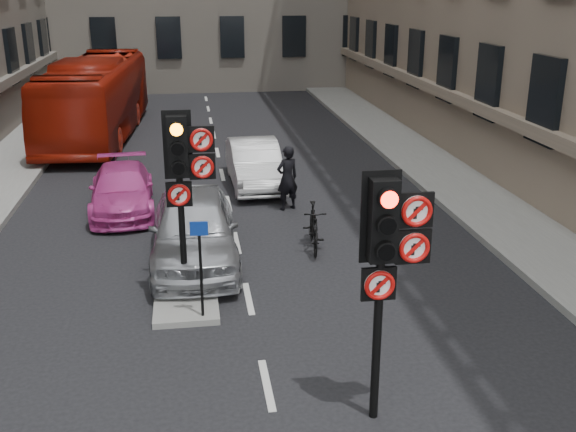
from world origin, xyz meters
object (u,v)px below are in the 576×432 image
object	(u,v)px
car_white	(255,164)
bus_red	(97,98)
motorcyclist	(287,178)
info_sign	(200,256)
car_silver	(194,228)
signal_far	(184,166)
car_pink	(122,190)
signal_near	(388,247)
motorcycle	(314,227)

from	to	relation	value
car_white	bus_red	distance (m)	9.47
car_white	motorcyclist	bearing A→B (deg)	-76.59
bus_red	info_sign	world-z (taller)	bus_red
car_white	info_sign	size ratio (longest dim) A/B	2.26
car_silver	motorcyclist	world-z (taller)	motorcyclist
bus_red	motorcyclist	distance (m)	11.81
signal_far	info_sign	world-z (taller)	signal_far
car_pink	info_sign	bearing A→B (deg)	-77.53
car_silver	motorcyclist	bearing A→B (deg)	52.88
signal_near	bus_red	bearing A→B (deg)	107.13
bus_red	motorcycle	distance (m)	14.49
signal_near	car_silver	xyz separation A→B (m)	(-2.47, 6.01, -1.80)
car_pink	info_sign	world-z (taller)	info_sign
motorcycle	car_white	bearing A→B (deg)	104.55
car_silver	signal_near	bearing A→B (deg)	-67.20
motorcyclist	info_sign	bearing A→B (deg)	45.64
info_sign	motorcyclist	bearing A→B (deg)	74.06
signal_near	car_silver	world-z (taller)	signal_near
motorcyclist	info_sign	world-z (taller)	info_sign
signal_near	info_sign	world-z (taller)	signal_near
signal_near	signal_far	distance (m)	4.77
motorcycle	info_sign	distance (m)	4.20
car_white	car_pink	bearing A→B (deg)	-155.28
car_pink	info_sign	size ratio (longest dim) A/B	2.22
car_silver	car_white	xyz separation A→B (m)	(1.90, 5.69, -0.11)
signal_near	signal_far	world-z (taller)	signal_far
car_silver	bus_red	bearing A→B (deg)	105.15
signal_far	bus_red	size ratio (longest dim) A/B	0.32
motorcycle	motorcyclist	xyz separation A→B (m)	(-0.17, 2.92, 0.35)
car_white	bus_red	xyz separation A→B (m)	(-5.42, 7.72, 0.87)
signal_near	car_white	distance (m)	11.87
motorcycle	info_sign	bearing A→B (deg)	-123.53
signal_near	car_pink	distance (m)	10.95
car_white	signal_far	bearing A→B (deg)	-106.17
signal_near	motorcyclist	bearing A→B (deg)	89.59
car_white	motorcyclist	distance (m)	2.49
info_sign	car_white	bearing A→B (deg)	83.87
bus_red	motorcyclist	size ratio (longest dim) A/B	6.34
car_silver	info_sign	distance (m)	2.86
signal_far	motorcyclist	size ratio (longest dim) A/B	2.05
car_white	info_sign	distance (m)	8.72
car_white	motorcyclist	xyz separation A→B (m)	(0.63, -2.40, 0.20)
info_sign	motorcycle	bearing A→B (deg)	56.47
signal_far	motorcyclist	bearing A→B (deg)	63.30
car_pink	motorcyclist	xyz separation A→B (m)	(4.38, -0.56, 0.29)
car_silver	bus_red	distance (m)	13.89
motorcyclist	info_sign	xyz separation A→B (m)	(-2.45, -6.11, 0.42)
signal_near	car_pink	bearing A→B (deg)	113.64
signal_far	car_pink	distance (m)	6.47
signal_near	motorcycle	world-z (taller)	signal_near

